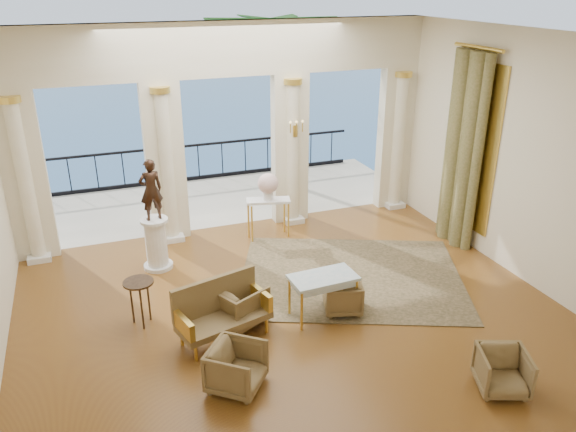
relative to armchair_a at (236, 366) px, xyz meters
name	(u,v)px	position (x,y,z in m)	size (l,w,h in m)	color
floor	(293,313)	(1.40, 1.47, -0.36)	(9.00, 9.00, 0.00)	#4B2412
room_walls	(324,173)	(1.40, 0.35, 2.52)	(9.00, 9.00, 9.00)	white
arcade	(229,116)	(1.40, 5.29, 2.22)	(9.00, 0.56, 4.50)	beige
terrace	(213,200)	(1.40, 7.27, -0.41)	(10.00, 3.60, 0.10)	#A79D8A
balustrade	(199,165)	(1.40, 8.87, 0.05)	(9.00, 0.06, 1.03)	black
palm_tree	(274,28)	(3.40, 8.07, 3.73)	(2.00, 2.00, 4.50)	#4C3823
sea	(103,86)	(1.40, 61.47, -6.36)	(160.00, 160.00, 0.00)	#2E668B
curtain	(463,151)	(5.68, 2.97, 1.66)	(0.33, 1.40, 4.09)	brown
window_frame	(471,146)	(5.87, 2.97, 1.74)	(0.04, 1.60, 3.40)	gold
wall_sconce	(295,130)	(2.80, 4.98, 1.87)	(0.30, 0.11, 0.33)	gold
rug	(351,276)	(2.90, 2.27, -0.35)	(4.16, 3.23, 0.02)	#2A2E19
armchair_a	(236,366)	(0.00, 0.00, 0.00)	(0.70, 0.66, 0.72)	#4F4121
armchair_b	(503,370)	(3.40, -1.33, -0.03)	(0.65, 0.61, 0.67)	#4F4121
armchair_c	(342,294)	(2.22, 1.26, -0.04)	(0.62, 0.58, 0.64)	#4F4121
armchair_d	(239,302)	(0.47, 1.53, 0.02)	(0.75, 0.70, 0.77)	#4F4121
settee	(221,310)	(0.10, 1.27, 0.12)	(1.57, 0.98, 0.97)	#4F4121
game_table	(323,280)	(1.84, 1.24, 0.31)	(1.12, 0.65, 0.75)	#A6C6D5
pedestal	(156,244)	(-0.50, 3.94, 0.14)	(0.57, 0.57, 1.04)	silver
statue	(151,190)	(-0.50, 3.94, 1.27)	(0.43, 0.28, 1.19)	black
console_table	(268,206)	(2.00, 4.52, 0.37)	(1.00, 0.59, 0.89)	silver
urn	(268,185)	(2.00, 4.52, 0.86)	(0.44, 0.44, 0.58)	white
side_table	(139,288)	(-1.04, 2.05, 0.32)	(0.49, 0.49, 0.80)	black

